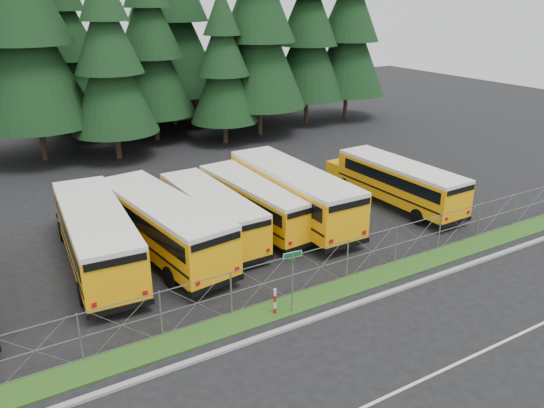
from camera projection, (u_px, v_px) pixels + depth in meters
The scene contains 24 objects.
ground at pixel (299, 279), 24.77m from camera, with size 120.00×120.00×0.00m, color black.
curb at pixel (339, 310), 22.26m from camera, with size 50.00×0.25×0.12m, color gray.
grass_verge at pixel (320, 295), 23.39m from camera, with size 50.00×1.40×0.06m, color #1D4E16.
road_lane_line at pixel (425, 378), 18.35m from camera, with size 50.00×0.12×0.01m, color beige.
chainlink_fence at pixel (312, 269), 23.60m from camera, with size 44.00×0.10×2.00m, color gray, non-canonical shape.
brick_building at pixel (147, 87), 58.60m from camera, with size 22.00×10.00×6.00m, color brown.
bus_2 at pixel (96, 237), 25.55m from camera, with size 2.78×11.77×3.09m, color #FFA408, non-canonical shape.
bus_3 at pixel (159, 226), 26.75m from camera, with size 2.78×11.78×3.09m, color #FFA408, non-canonical shape.
bus_4 at pixel (209, 214), 28.74m from camera, with size 2.44×10.33×2.71m, color #FFA408, non-canonical shape.
bus_5 at pixel (252, 202), 30.24m from camera, with size 2.47×10.45×2.74m, color #FFA408, non-canonical shape.
bus_6 at pixel (289, 194), 30.91m from camera, with size 2.88×12.18×3.19m, color #FFA408, non-canonical shape.
bus_east at pixel (395, 183), 33.23m from camera, with size 2.51×10.65×2.79m, color #FFA408, non-canonical shape.
street_sign at pixel (292, 269), 21.48m from camera, with size 0.84×0.55×2.81m.
striped_bollard at pixel (275, 302), 21.85m from camera, with size 0.11×0.11×1.20m, color #B20C0C.
conifer_3 at pixel (25, 31), 39.17m from camera, with size 9.01×9.01×19.93m, color black, non-canonical shape.
conifer_4 at pixel (109, 63), 40.55m from camera, with size 6.83×6.83×15.10m, color black, non-canonical shape.
conifer_5 at pixel (150, 48), 45.95m from camera, with size 7.36×7.36×16.27m, color black, non-canonical shape.
conifer_6 at pixel (223, 68), 45.56m from camera, with size 5.97×5.97×13.21m, color black, non-canonical shape.
conifer_7 at pixel (259, 31), 47.25m from camera, with size 8.53×8.53×18.86m, color black, non-canonical shape.
conifer_8 at pixel (308, 37), 52.63m from camera, with size 7.76×7.76×17.17m, color black, non-canonical shape.
conifer_9 at pixel (349, 32), 54.65m from camera, with size 8.02×8.02×17.73m, color black, non-canonical shape.
conifer_11 at pixel (67, 50), 46.14m from camera, with size 7.18×7.18×15.89m, color black, non-canonical shape.
conifer_12 at pixel (167, 9), 50.78m from camera, with size 10.11×10.11×22.37m, color black, non-canonical shape.
conifer_13 at pixel (256, 24), 54.50m from camera, with size 8.75×8.75×19.35m, color black, non-canonical shape.
Camera 1 is at (-12.11, -18.12, 12.35)m, focal length 35.00 mm.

